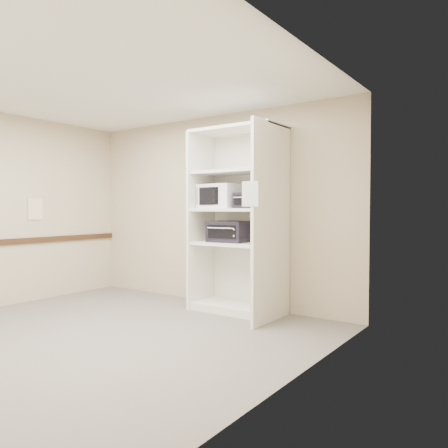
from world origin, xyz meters
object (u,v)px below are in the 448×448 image
Objects in this scene: toaster_oven_lower at (229,231)px; shelving_unit at (241,227)px; toaster_oven_upper at (249,200)px; microwave at (221,196)px.

shelving_unit is at bearing -1.14° from toaster_oven_lower.
shelving_unit is 0.37m from toaster_oven_upper.
shelving_unit reaches higher than toaster_oven_upper.
shelving_unit is 0.20m from toaster_oven_lower.
toaster_oven_lower is (-0.18, -0.01, -0.07)m from shelving_unit.
toaster_oven_upper is 0.53m from toaster_oven_lower.
shelving_unit is 0.52m from microwave.
microwave is 1.56× the size of toaster_oven_upper.
microwave is 0.50m from toaster_oven_lower.
toaster_oven_upper is (0.48, -0.05, -0.06)m from microwave.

